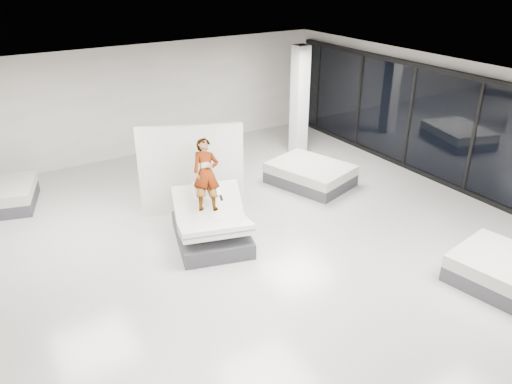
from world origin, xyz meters
TOP-DOWN VIEW (x-y plane):
  - room at (0.00, 0.00)m, footprint 14.00×14.04m
  - hero_bed at (-0.61, 1.26)m, footprint 1.88×2.20m
  - person at (-0.52, 1.56)m, footprint 0.95×1.53m
  - remote at (-0.41, 1.17)m, footprint 0.09×0.15m
  - divider_panel at (-0.36, 2.65)m, footprint 2.20×1.02m
  - flat_bed_right_far at (2.93, 2.49)m, footprint 2.00×2.34m
  - column at (4.00, 4.50)m, footprint 0.40×0.40m
  - storefront_glazing at (5.90, 0.00)m, footprint 0.12×13.40m

SIDE VIEW (x-z plane):
  - flat_bed_right_far at x=2.93m, z-range 0.00..0.55m
  - hero_bed at x=-0.61m, z-range -0.23..0.96m
  - remote at x=-0.41m, z-range 0.97..1.05m
  - divider_panel at x=-0.36m, z-range 0.00..2.13m
  - person at x=-0.52m, z-range 0.52..1.83m
  - storefront_glazing at x=5.90m, z-range -0.01..2.91m
  - room at x=0.00m, z-range 0.00..3.20m
  - column at x=4.00m, z-range 0.00..3.20m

